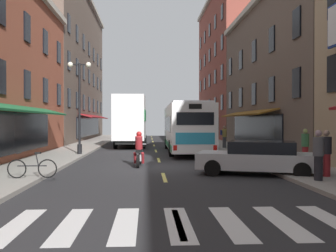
# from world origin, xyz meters

# --- Properties ---
(ground_plane) EXTENTS (34.80, 80.00, 0.10)m
(ground_plane) POSITION_xyz_m (0.00, 0.00, -0.05)
(ground_plane) COLOR #28282B
(lane_centre_dashes) EXTENTS (0.14, 73.90, 0.01)m
(lane_centre_dashes) POSITION_xyz_m (0.00, -0.25, 0.00)
(lane_centre_dashes) COLOR #DBCC4C
(lane_centre_dashes) RESTS_ON ground
(crosswalk_near) EXTENTS (7.10, 2.80, 0.01)m
(crosswalk_near) POSITION_xyz_m (0.00, -10.00, 0.00)
(crosswalk_near) COLOR silver
(crosswalk_near) RESTS_ON ground
(sidewalk_left) EXTENTS (3.00, 80.00, 0.14)m
(sidewalk_left) POSITION_xyz_m (-5.90, 0.00, 0.07)
(sidewalk_left) COLOR gray
(sidewalk_left) RESTS_ON ground
(sidewalk_right) EXTENTS (3.00, 80.00, 0.14)m
(sidewalk_right) POSITION_xyz_m (5.90, 0.00, 0.07)
(sidewalk_right) COLOR gray
(sidewalk_right) RESTS_ON ground
(transit_bus) EXTENTS (2.74, 11.12, 3.32)m
(transit_bus) POSITION_xyz_m (2.05, 8.17, 1.74)
(transit_bus) COLOR white
(transit_bus) RESTS_ON ground
(box_truck) EXTENTS (2.59, 8.01, 4.19)m
(box_truck) POSITION_xyz_m (-1.99, 13.78, 2.14)
(box_truck) COLOR black
(box_truck) RESTS_ON ground
(sedan_near) EXTENTS (5.03, 3.30, 1.34)m
(sedan_near) POSITION_xyz_m (3.79, -3.03, 0.69)
(sedan_near) COLOR silver
(sedan_near) RESTS_ON ground
(sedan_mid) EXTENTS (1.92, 4.60, 1.40)m
(sedan_mid) POSITION_xyz_m (-1.98, 22.45, 0.71)
(sedan_mid) COLOR silver
(sedan_mid) RESTS_ON ground
(motorcycle_rider) EXTENTS (0.62, 2.07, 1.66)m
(motorcycle_rider) POSITION_xyz_m (-1.03, 0.18, 0.71)
(motorcycle_rider) COLOR black
(motorcycle_rider) RESTS_ON ground
(bicycle_near) EXTENTS (1.71, 0.48, 0.91)m
(bicycle_near) POSITION_xyz_m (-4.66, -4.36, 0.50)
(bicycle_near) COLOR black
(bicycle_near) RESTS_ON sidewalk_left
(pedestrian_near) EXTENTS (0.52, 0.38, 1.68)m
(pedestrian_near) POSITION_xyz_m (5.27, 10.80, 1.03)
(pedestrian_near) COLOR #4C4C51
(pedestrian_near) RESTS_ON sidewalk_right
(pedestrian_mid) EXTENTS (0.36, 0.36, 1.68)m
(pedestrian_mid) POSITION_xyz_m (5.83, -4.53, 1.00)
(pedestrian_mid) COLOR maroon
(pedestrian_mid) RESTS_ON sidewalk_right
(pedestrian_far) EXTENTS (0.36, 0.36, 1.64)m
(pedestrian_far) POSITION_xyz_m (6.86, -0.31, 0.98)
(pedestrian_far) COLOR maroon
(pedestrian_far) RESTS_ON sidewalk_right
(pedestrian_rear) EXTENTS (0.36, 0.36, 1.70)m
(pedestrian_rear) POSITION_xyz_m (5.11, -5.43, 1.01)
(pedestrian_rear) COLOR black
(pedestrian_rear) RESTS_ON sidewalk_right
(street_lamp_twin) EXTENTS (1.42, 0.32, 5.65)m
(street_lamp_twin) POSITION_xyz_m (-4.79, 5.63, 3.26)
(street_lamp_twin) COLOR black
(street_lamp_twin) RESTS_ON sidewalk_left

